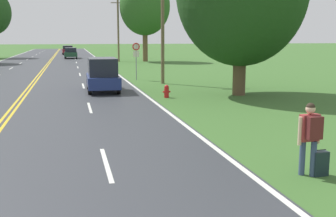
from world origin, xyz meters
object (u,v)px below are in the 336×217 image
object	(u,v)px
fire_hydrant	(167,91)
car_maroon_suv_mid_near	(68,50)
car_dark_green_van_approaching	(71,53)
hitchhiker_person	(310,132)
tree_right_cluster	(145,6)
traffic_sign	(136,52)
suitcase	(320,164)
car_dark_blue_van_nearest	(103,74)

from	to	relation	value
fire_hydrant	car_maroon_suv_mid_near	size ratio (longest dim) A/B	0.14
fire_hydrant	car_dark_green_van_approaching	xyz separation A→B (m)	(-4.82, 44.64, 0.53)
hitchhiker_person	tree_right_cluster	world-z (taller)	tree_right_cluster
traffic_sign	suitcase	bearing A→B (deg)	-88.20
traffic_sign	hitchhiker_person	bearing A→B (deg)	-88.88
hitchhiker_person	fire_hydrant	distance (m)	13.46
tree_right_cluster	car_maroon_suv_mid_near	xyz separation A→B (m)	(-10.26, 25.70, -6.34)
tree_right_cluster	car_dark_green_van_approaching	xyz separation A→B (m)	(-9.72, 10.43, -6.36)
car_dark_blue_van_nearest	car_maroon_suv_mid_near	world-z (taller)	car_dark_blue_van_nearest
hitchhiker_person	car_maroon_suv_mid_near	size ratio (longest dim) A/B	0.36
hitchhiker_person	car_dark_blue_van_nearest	bearing A→B (deg)	7.35
hitchhiker_person	suitcase	size ratio (longest dim) A/B	2.73
tree_right_cluster	hitchhiker_person	bearing A→B (deg)	-95.47
suitcase	fire_hydrant	world-z (taller)	fire_hydrant
suitcase	traffic_sign	distance (m)	23.40
hitchhiker_person	car_maroon_suv_mid_near	bearing A→B (deg)	0.09
suitcase	tree_right_cluster	distance (m)	48.39
hitchhiker_person	suitcase	xyz separation A→B (m)	(0.28, -0.05, -0.77)
car_dark_blue_van_nearest	car_dark_green_van_approaching	world-z (taller)	car_dark_blue_van_nearest
suitcase	car_dark_blue_van_nearest	distance (m)	17.34
car_dark_green_van_approaching	traffic_sign	bearing A→B (deg)	8.64
fire_hydrant	car_maroon_suv_mid_near	distance (m)	60.15
fire_hydrant	traffic_sign	distance (m)	9.99
suitcase	car_maroon_suv_mid_near	size ratio (longest dim) A/B	0.13
hitchhiker_person	fire_hydrant	xyz separation A→B (m)	(-0.34, 13.44, -0.71)
suitcase	hitchhiker_person	bearing A→B (deg)	76.32
suitcase	car_dark_green_van_approaching	world-z (taller)	car_dark_green_van_approaching
suitcase	traffic_sign	xyz separation A→B (m)	(-0.73, 23.31, 1.84)
suitcase	tree_right_cluster	size ratio (longest dim) A/B	0.06
tree_right_cluster	car_dark_blue_van_nearest	xyz separation A→B (m)	(-8.05, -30.79, -6.21)
car_dark_green_van_approaching	fire_hydrant	bearing A→B (deg)	7.10
hitchhiker_person	car_dark_blue_van_nearest	xyz separation A→B (m)	(-3.49, 16.86, -0.03)
car_maroon_suv_mid_near	hitchhiker_person	bearing A→B (deg)	1.87
fire_hydrant	car_dark_green_van_approaching	bearing A→B (deg)	96.16
fire_hydrant	suitcase	bearing A→B (deg)	-87.36
traffic_sign	tree_right_cluster	world-z (taller)	tree_right_cluster
suitcase	tree_right_cluster	bearing A→B (deg)	-9.48
fire_hydrant	car_dark_blue_van_nearest	bearing A→B (deg)	132.65
suitcase	car_maroon_suv_mid_near	world-z (taller)	car_maroon_suv_mid_near
suitcase	car_dark_blue_van_nearest	bearing A→B (deg)	8.22
fire_hydrant	tree_right_cluster	size ratio (longest dim) A/B	0.06
car_dark_green_van_approaching	suitcase	bearing A→B (deg)	6.29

